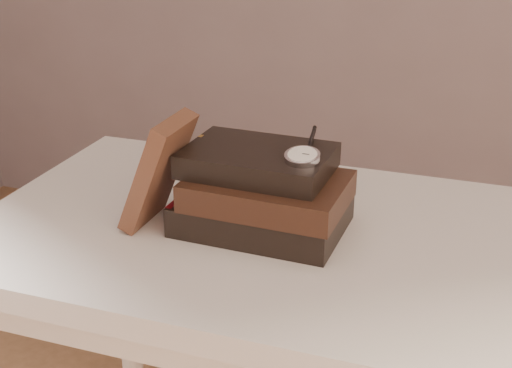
% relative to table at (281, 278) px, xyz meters
% --- Properties ---
extents(table, '(1.00, 0.60, 0.75)m').
position_rel_table_xyz_m(table, '(0.00, 0.00, 0.00)').
color(table, beige).
rests_on(table, ground).
extents(book_stack, '(0.27, 0.19, 0.13)m').
position_rel_table_xyz_m(book_stack, '(-0.03, -0.01, 0.15)').
color(book_stack, black).
rests_on(book_stack, table).
extents(journal, '(0.10, 0.12, 0.18)m').
position_rel_table_xyz_m(journal, '(-0.19, -0.05, 0.18)').
color(journal, '#3E2218').
rests_on(journal, table).
extents(pocket_watch, '(0.06, 0.16, 0.02)m').
position_rel_table_xyz_m(pocket_watch, '(0.04, -0.02, 0.23)').
color(pocket_watch, silver).
rests_on(pocket_watch, book_stack).
extents(eyeglasses, '(0.11, 0.13, 0.05)m').
position_rel_table_xyz_m(eyeglasses, '(-0.12, 0.09, 0.17)').
color(eyeglasses, silver).
rests_on(eyeglasses, book_stack).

